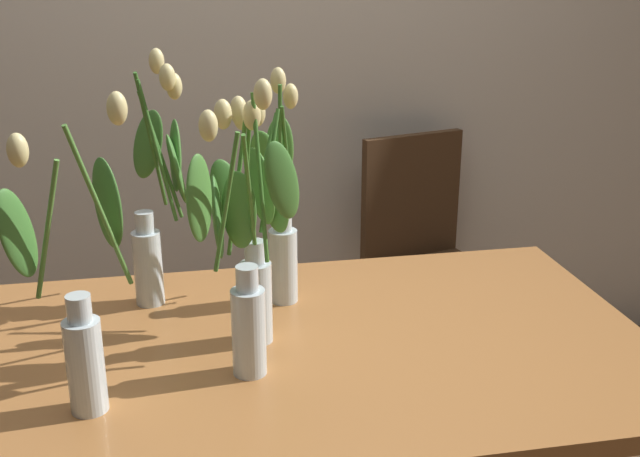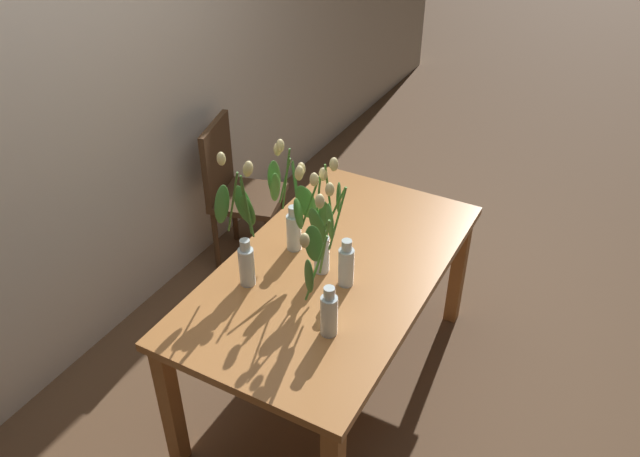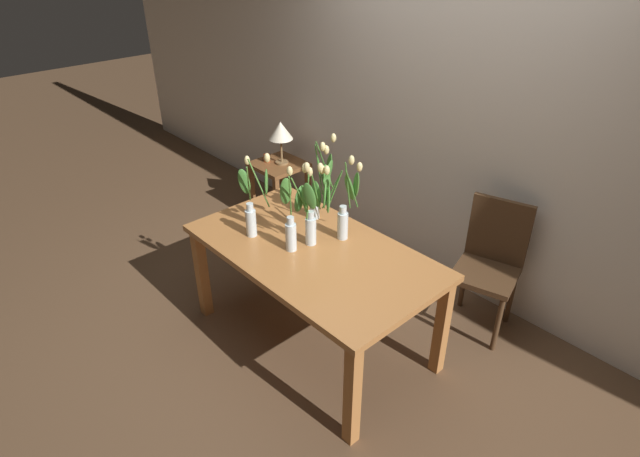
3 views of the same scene
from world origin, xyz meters
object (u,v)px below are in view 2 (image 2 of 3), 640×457
Objects in this scene: tulip_vase_2 at (243,237)px; dining_chair at (235,186)px; tulip_vase_0 at (292,209)px; tulip_vase_3 at (340,249)px; tulip_vase_4 at (320,233)px; tulip_vase_1 at (324,295)px; dining_table at (333,282)px.

dining_chair is at bearing 38.01° from tulip_vase_2.
tulip_vase_3 is at bearing -110.73° from tulip_vase_0.
tulip_vase_2 reaches higher than tulip_vase_3.
tulip_vase_2 is at bearing 113.62° from tulip_vase_3.
tulip_vase_4 is at bearing 73.88° from tulip_vase_3.
tulip_vase_4 is at bearing -113.38° from tulip_vase_0.
tulip_vase_2 is 1.03× the size of tulip_vase_4.
tulip_vase_0 is at bearing 69.27° from tulip_vase_3.
dining_chair is at bearing 55.38° from tulip_vase_3.
tulip_vase_3 is at bearing 15.47° from tulip_vase_1.
tulip_vase_1 is 1.00× the size of tulip_vase_4.
tulip_vase_3 is (0.16, -0.37, -0.04)m from tulip_vase_2.
tulip_vase_1 is 0.31m from tulip_vase_3.
tulip_vase_1 reaches higher than tulip_vase_3.
tulip_vase_4 reaches higher than tulip_vase_3.
tulip_vase_1 is (-0.41, -0.38, -0.04)m from tulip_vase_0.
dining_chair is at bearing 48.18° from tulip_vase_1.
tulip_vase_0 is 0.96× the size of tulip_vase_4.
tulip_vase_2 is at bearing 130.98° from dining_table.
tulip_vase_4 is (0.33, 0.19, 0.02)m from tulip_vase_1.
dining_table is 2.90× the size of tulip_vase_0.
dining_table is 1.21m from dining_chair.
tulip_vase_3 is at bearing -124.62° from dining_chair.
dining_table is at bearing -49.02° from tulip_vase_2.
dining_table is 3.05× the size of tulip_vase_3.
tulip_vase_0 reaches higher than tulip_vase_3.
tulip_vase_4 is (-0.06, 0.03, 0.30)m from dining_table.
dining_chair is (0.75, 1.09, -0.40)m from tulip_vase_3.
tulip_vase_2 is at bearing -141.99° from dining_chair.
dining_table is 0.30m from tulip_vase_3.
dining_table is at bearing 39.89° from tulip_vase_3.
tulip_vase_1 is at bearing -149.41° from tulip_vase_4.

